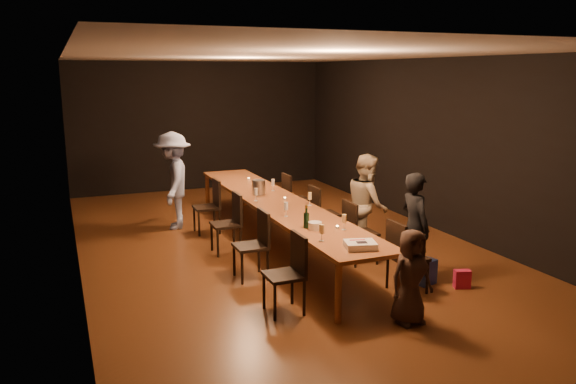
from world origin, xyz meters
name	(u,v)px	position (x,y,z in m)	size (l,w,h in m)	color
ground	(277,246)	(0.00, 0.00, 0.00)	(10.00, 10.00, 0.00)	#462C11
room_shell	(277,117)	(0.00, 0.00, 2.08)	(6.04, 10.04, 3.02)	black
table	(277,204)	(0.00, 0.00, 0.70)	(0.90, 6.00, 0.75)	#94562B
chair_right_0	(408,256)	(0.85, -2.40, 0.47)	(0.42, 0.42, 0.93)	black
chair_right_1	(361,232)	(0.85, -1.20, 0.47)	(0.42, 0.42, 0.93)	black
chair_right_2	(325,213)	(0.85, 0.00, 0.47)	(0.42, 0.42, 0.93)	black
chair_right_3	(296,198)	(0.85, 1.20, 0.47)	(0.42, 0.42, 0.93)	black
chair_left_0	(284,274)	(-0.85, -2.40, 0.47)	(0.42, 0.42, 0.93)	black
chair_left_1	(251,245)	(-0.85, -1.20, 0.47)	(0.42, 0.42, 0.93)	black
chair_left_2	(226,224)	(-0.85, 0.00, 0.47)	(0.42, 0.42, 0.93)	black
chair_left_3	(206,207)	(-0.85, 1.20, 0.47)	(0.42, 0.42, 0.93)	black
woman_birthday	(415,227)	(1.15, -2.09, 0.74)	(0.54, 0.35, 1.48)	black
woman_tan	(367,204)	(1.15, -0.84, 0.78)	(0.75, 0.59, 1.55)	tan
man_blue	(173,181)	(-1.30, 1.73, 0.86)	(1.12, 0.64, 1.73)	#8CA1D8
child	(411,277)	(0.34, -3.19, 0.54)	(0.53, 0.34, 1.08)	#3C2921
gift_bag_red	(462,279)	(1.57, -2.59, 0.12)	(0.21, 0.11, 0.24)	#BF1C47
gift_bag_blue	(426,272)	(1.22, -2.29, 0.17)	(0.27, 0.18, 0.33)	#2747AC
birthday_cake	(360,245)	(0.01, -2.65, 0.79)	(0.42, 0.37, 0.08)	white
plate_stack	(315,226)	(-0.14, -1.73, 0.80)	(0.18, 0.18, 0.10)	white
champagne_bottle	(306,217)	(-0.22, -1.62, 0.90)	(0.07, 0.07, 0.31)	black
ice_bucket	(259,187)	(-0.10, 0.58, 0.87)	(0.22, 0.22, 0.24)	#BABABF
wineglass_0	(322,233)	(-0.28, -2.22, 0.85)	(0.06, 0.06, 0.21)	beige
wineglass_1	(344,222)	(0.20, -1.89, 0.85)	(0.06, 0.06, 0.21)	beige
wineglass_2	(286,209)	(-0.24, -0.97, 0.85)	(0.06, 0.06, 0.21)	silver
wineglass_3	(310,199)	(0.35, -0.49, 0.85)	(0.06, 0.06, 0.21)	beige
wineglass_4	(256,195)	(-0.31, 0.12, 0.85)	(0.06, 0.06, 0.21)	silver
wineglass_5	(273,185)	(0.22, 0.74, 0.85)	(0.06, 0.06, 0.21)	silver
tealight_near	(337,227)	(0.15, -1.79, 0.77)	(0.05, 0.05, 0.03)	#B2B7B2
tealight_mid	(285,199)	(0.15, 0.04, 0.77)	(0.05, 0.05, 0.03)	#B2B7B2
tealight_far	(249,179)	(0.15, 1.86, 0.77)	(0.05, 0.05, 0.03)	#B2B7B2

